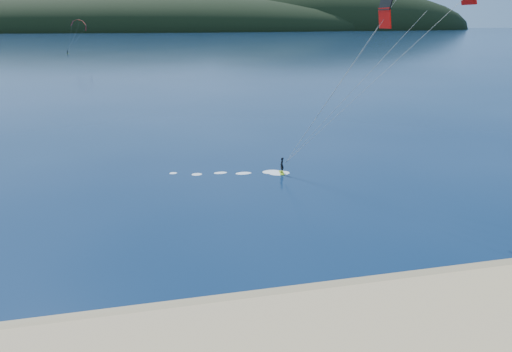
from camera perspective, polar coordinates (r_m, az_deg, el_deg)
The scene contains 4 objects.
wet_sand at distance 23.28m, azimuth -2.69°, elevation -16.46°, with size 220.00×2.50×0.10m.
headland at distance 759.61m, azimuth -12.65°, elevation 17.67°, with size 1200.00×310.00×140.00m.
kitesurfer_near at distance 37.51m, azimuth 19.87°, elevation 18.32°, with size 23.61×9.59×17.94m.
kitesurfer_far at distance 216.45m, azimuth -21.71°, elevation 17.20°, with size 10.75×7.08×14.18m.
Camera 1 is at (-3.01, -14.20, 13.59)m, focal length 31.34 mm.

